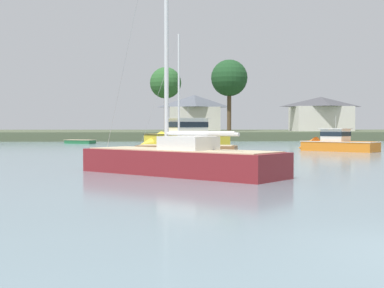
{
  "coord_description": "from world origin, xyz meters",
  "views": [
    {
      "loc": [
        -4.48,
        -7.96,
        1.98
      ],
      "look_at": [
        -2.1,
        34.28,
        0.57
      ],
      "focal_mm": 50.44,
      "sensor_mm": 36.0,
      "label": 1
    }
  ],
  "objects_px": {
    "cruiser_orange": "(331,146)",
    "sailboat_maroon": "(180,168)",
    "cruiser_yellow": "(181,140)",
    "dinghy_green": "(80,142)",
    "sailboat_wood": "(187,153)",
    "dinghy_grey": "(318,143)"
  },
  "relations": [
    {
      "from": "cruiser_yellow",
      "to": "cruiser_orange",
      "type": "height_order",
      "value": "cruiser_yellow"
    },
    {
      "from": "sailboat_maroon",
      "to": "dinghy_grey",
      "type": "bearing_deg",
      "value": 65.82
    },
    {
      "from": "cruiser_orange",
      "to": "sailboat_maroon",
      "type": "bearing_deg",
      "value": -122.21
    },
    {
      "from": "cruiser_yellow",
      "to": "cruiser_orange",
      "type": "xyz_separation_m",
      "value": [
        11.62,
        -9.43,
        -0.27
      ]
    },
    {
      "from": "dinghy_grey",
      "to": "dinghy_green",
      "type": "bearing_deg",
      "value": 173.35
    },
    {
      "from": "sailboat_wood",
      "to": "dinghy_grey",
      "type": "height_order",
      "value": "sailboat_wood"
    },
    {
      "from": "cruiser_yellow",
      "to": "sailboat_maroon",
      "type": "relative_size",
      "value": 0.7
    },
    {
      "from": "sailboat_maroon",
      "to": "sailboat_wood",
      "type": "relative_size",
      "value": 1.57
    },
    {
      "from": "cruiser_yellow",
      "to": "dinghy_grey",
      "type": "relative_size",
      "value": 3.21
    },
    {
      "from": "dinghy_green",
      "to": "cruiser_orange",
      "type": "distance_m",
      "value": 29.88
    },
    {
      "from": "sailboat_wood",
      "to": "cruiser_orange",
      "type": "bearing_deg",
      "value": 26.87
    },
    {
      "from": "sailboat_wood",
      "to": "cruiser_orange",
      "type": "relative_size",
      "value": 1.4
    },
    {
      "from": "sailboat_wood",
      "to": "cruiser_orange",
      "type": "xyz_separation_m",
      "value": [
        11.82,
        5.99,
        0.18
      ]
    },
    {
      "from": "dinghy_green",
      "to": "sailboat_wood",
      "type": "height_order",
      "value": "sailboat_wood"
    },
    {
      "from": "dinghy_grey",
      "to": "cruiser_yellow",
      "type": "bearing_deg",
      "value": -155.75
    },
    {
      "from": "dinghy_green",
      "to": "cruiser_yellow",
      "type": "bearing_deg",
      "value": -41.86
    },
    {
      "from": "sailboat_maroon",
      "to": "cruiser_orange",
      "type": "distance_m",
      "value": 23.92
    },
    {
      "from": "sailboat_wood",
      "to": "dinghy_grey",
      "type": "bearing_deg",
      "value": 55.24
    },
    {
      "from": "dinghy_green",
      "to": "cruiser_orange",
      "type": "relative_size",
      "value": 0.61
    },
    {
      "from": "cruiser_orange",
      "to": "dinghy_green",
      "type": "bearing_deg",
      "value": 139.54
    },
    {
      "from": "sailboat_wood",
      "to": "sailboat_maroon",
      "type": "bearing_deg",
      "value": -93.76
    },
    {
      "from": "cruiser_yellow",
      "to": "cruiser_orange",
      "type": "distance_m",
      "value": 14.97
    }
  ]
}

